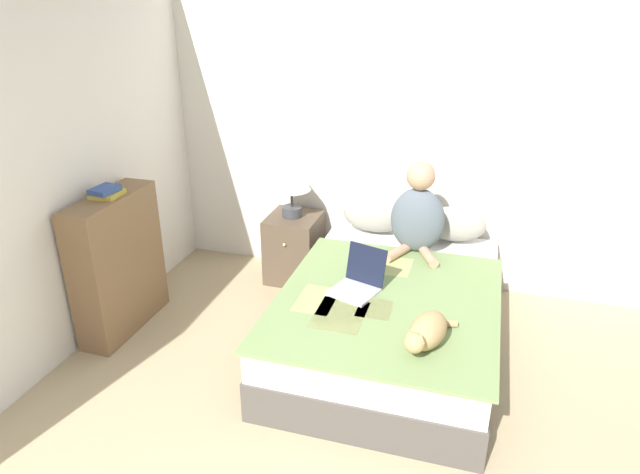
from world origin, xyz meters
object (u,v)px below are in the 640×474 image
cat_tabby (427,332)px  nightstand (294,247)px  laptop_open (358,282)px  pillow_near (375,216)px  bookshelf (118,264)px  bed (391,316)px  pillow_far (452,224)px  person_sitting (418,215)px  table_lamp (291,180)px  book_stack_top (106,192)px

cat_tabby → nightstand: (-1.27, 1.43, -0.29)m
laptop_open → pillow_near: bearing=113.5°
pillow_near → nightstand: bearing=-172.5°
bookshelf → pillow_near: bearing=36.0°
laptop_open → bookshelf: 1.72m
bed → laptop_open: 0.39m
pillow_near → nightstand: size_ratio=0.92×
pillow_far → person_sitting: bearing=-130.0°
person_sitting → laptop_open: size_ratio=1.79×
table_lamp → bookshelf: 1.48m
person_sitting → nightstand: person_sitting is taller
pillow_near → pillow_far: size_ratio=1.00×
nightstand → pillow_near: bearing=7.5°
cat_tabby → person_sitting: bearing=-153.6°
pillow_near → nightstand: (-0.67, -0.09, -0.33)m
person_sitting → laptop_open: bearing=-111.2°
cat_tabby → nightstand: 1.94m
bed → book_stack_top: bearing=-171.1°
table_lamp → nightstand: bearing=25.1°
cat_tabby → laptop_open: (-0.51, 0.52, -0.04)m
cat_tabby → table_lamp: table_lamp is taller
pillow_near → laptop_open: (0.09, -1.00, -0.08)m
pillow_far → book_stack_top: bearing=-152.2°
pillow_far → pillow_near: bearing=180.0°
person_sitting → nightstand: 1.17m
pillow_far → laptop_open: 1.13m
pillow_near → cat_tabby: 1.64m
cat_tabby → pillow_far: bearing=-164.5°
pillow_far → laptop_open: (-0.52, -1.00, -0.08)m
cat_tabby → bookshelf: 2.25m
bed → cat_tabby: bearing=-65.1°
pillow_far → laptop_open: laptop_open is taller
nightstand → table_lamp: 0.60m
nightstand → book_stack_top: book_stack_top is taller
pillow_far → table_lamp: size_ratio=1.17×
table_lamp → book_stack_top: size_ratio=2.09×
nightstand → cat_tabby: bearing=-48.3°
bed → person_sitting: bearing=83.5°
laptop_open → nightstand: size_ratio=0.69×
bookshelf → table_lamp: bearing=49.0°
pillow_near → cat_tabby: (0.60, -1.52, -0.04)m
bed → table_lamp: 1.41m
nightstand → bed: bearing=-38.9°
bed → pillow_far: pillow_far is taller
nightstand → book_stack_top: (-0.95, -1.09, 0.76)m
book_stack_top → person_sitting: bearing=24.1°
person_sitting → book_stack_top: 2.20m
bed → book_stack_top: 2.11m
cat_tabby → book_stack_top: size_ratio=2.27×
bed → pillow_near: (-0.30, 0.87, 0.38)m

